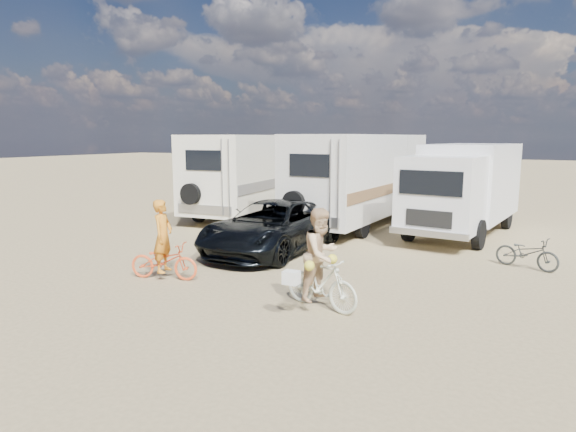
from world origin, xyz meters
The scene contains 12 objects.
ground centered at (0.00, 0.00, 0.00)m, with size 140.00×140.00×0.00m, color #9F895E.
rv_main centered at (-0.21, 7.42, 1.69)m, with size 2.47×8.43×3.38m, color silver, non-canonical shape.
rv_left centered at (-4.95, 7.22, 1.68)m, with size 2.59×7.40×3.37m, color white, non-canonical shape.
box_truck centered at (3.55, 6.89, 1.52)m, with size 2.40×6.74×3.05m, color white, non-canonical shape.
dark_suv centered at (-0.96, 1.78, 0.73)m, with size 2.42×5.25×1.46m, color black.
bike_man centered at (-1.86, -1.86, 0.43)m, with size 0.58×1.65×0.87m, color #E85222.
bike_woman centered at (2.20, -2.06, 0.52)m, with size 0.48×1.72×1.03m, color beige.
rider_man centered at (-1.86, -1.86, 0.85)m, with size 0.62×0.41×1.70m, color orange.
rider_woman centered at (2.20, -2.06, 0.90)m, with size 0.87×0.68×1.79m, color tan.
bike_parked centered at (5.68, 3.01, 0.41)m, with size 0.54×1.55×0.82m, color #292C2A.
cooler centered at (-2.42, 3.07, 0.23)m, with size 0.58×0.42×0.47m, color teal.
crate centered at (-0.26, 3.05, 0.20)m, with size 0.50×0.50×0.40m, color #9B7559.
Camera 1 is at (5.80, -10.56, 3.29)m, focal length 30.87 mm.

